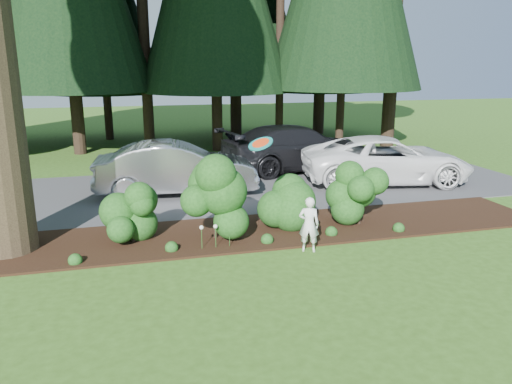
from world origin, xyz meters
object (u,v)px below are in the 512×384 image
at_px(car_white_suv, 386,160).
at_px(child, 309,224).
at_px(frisbee, 261,144).
at_px(car_dark_suv, 297,148).
at_px(car_silver_wagon, 176,168).

height_order(car_white_suv, child, car_white_suv).
bearing_deg(frisbee, car_dark_suv, 65.65).
bearing_deg(car_silver_wagon, child, -153.22).
xyz_separation_m(car_silver_wagon, car_dark_suv, (4.64, 2.39, 0.04)).
height_order(car_silver_wagon, child, car_silver_wagon).
xyz_separation_m(child, frisbee, (-1.00, 0.22, 1.72)).
bearing_deg(frisbee, car_white_suv, 41.19).
bearing_deg(child, car_white_suv, -108.99).
relative_size(car_silver_wagon, car_dark_suv, 0.84).
xyz_separation_m(car_white_suv, car_dark_suv, (-2.20, 2.65, 0.07)).
distance_m(car_silver_wagon, child, 5.85).
bearing_deg(car_dark_suv, frisbee, 145.67).
bearing_deg(child, frisbee, 10.48).
xyz_separation_m(car_silver_wagon, child, (2.20, -5.41, -0.22)).
relative_size(car_silver_wagon, car_white_suv, 0.87).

